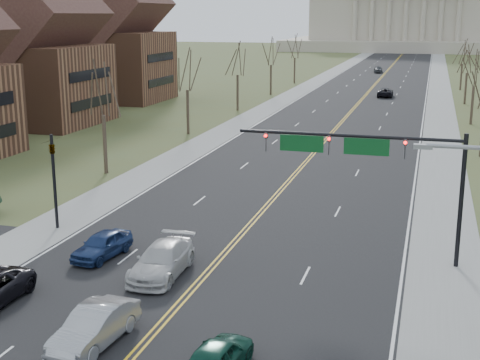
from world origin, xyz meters
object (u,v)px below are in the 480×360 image
Objects in this scene: signal_left at (54,171)px; car_sb_inner_second at (162,260)px; car_sb_inner_lead at (95,326)px; car_far_sb at (378,69)px; car_sb_outer_second at (102,245)px; car_nb_inner_lead at (217,357)px; car_far_nb at (385,92)px; signal_mast at (365,156)px.

car_sb_inner_second is (9.38, -5.49, -2.90)m from signal_left.
car_far_sb is at bearing 94.61° from car_sb_inner_lead.
signal_left is at bearing 130.86° from car_sb_inner_lead.
car_sb_inner_second is at bearing -97.25° from car_far_sb.
car_sb_inner_lead reaches higher than car_sb_outer_second.
car_nb_inner_lead is at bearing -37.35° from car_sb_outer_second.
signal_left is 78.05m from car_far_nb.
signal_left reaches higher than car_sb_inner_lead.
car_far_nb is (9.64, 80.53, 0.01)m from car_sb_outer_second.
signal_mast is 15.17m from car_sb_outer_second.
signal_mast reaches higher than car_far_sb.
car_far_sb reaches higher than car_nb_inner_lead.
car_sb_inner_second reaches higher than car_sb_inner_lead.
car_sb_inner_second is at bearing -12.14° from car_sb_outer_second.
signal_mast is at bearing 28.01° from car_sb_inner_second.
car_nb_inner_lead is 0.87× the size of car_far_sb.
car_sb_outer_second is at bearing 82.47° from car_far_nb.
car_sb_inner_second is 1.31× the size of car_sb_outer_second.
car_sb_inner_second is at bearing -49.46° from car_nb_inner_lead.
car_nb_inner_lead is (15.13, -13.99, -3.01)m from signal_left.
car_far_sb is at bearing 87.97° from car_sb_inner_second.
signal_mast reaches higher than car_sb_outer_second.
signal_mast is 2.19× the size of car_sb_inner_second.
car_sb_inner_lead is 1.13× the size of car_sb_outer_second.
car_nb_inner_lead is at bearing -57.77° from car_sb_inner_second.
signal_mast is at bearing -92.85° from car_far_sb.
signal_mast is at bearing 59.44° from car_sb_inner_lead.
car_far_nb is at bearing 79.04° from signal_left.
car_sb_outer_second is 128.09m from car_far_sb.
car_sb_inner_second is (-9.56, -5.49, -4.95)m from signal_mast.
car_nb_inner_lead is (-3.81, -13.99, -5.05)m from signal_mast.
car_nb_inner_lead is 0.86× the size of car_sb_inner_lead.
car_sb_inner_lead is 10.23m from car_sb_outer_second.
car_far_nb reaches higher than car_sb_outer_second.
signal_left reaches higher than car_sb_outer_second.
car_far_sb reaches higher than car_far_nb.
car_sb_inner_second reaches higher than car_far_nb.
car_far_sb is at bearing -81.33° from car_nb_inner_lead.
car_sb_inner_second is at bearing -150.15° from signal_mast.
signal_left is 16.58m from car_sb_inner_lead.
car_sb_inner_second is (-5.75, 8.50, 0.10)m from car_nb_inner_lead.
car_far_nb is (5.45, 82.06, -0.08)m from car_sb_inner_second.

